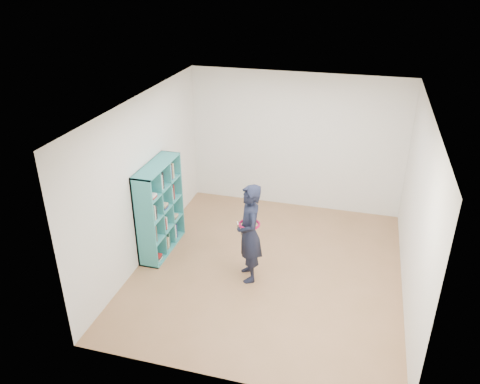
# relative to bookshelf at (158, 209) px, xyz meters

# --- Properties ---
(floor) EXTENTS (4.50, 4.50, 0.00)m
(floor) POSITION_rel_bookshelf_xyz_m (1.85, -0.09, -0.75)
(floor) COLOR olive
(floor) RESTS_ON ground
(ceiling) EXTENTS (4.50, 4.50, 0.00)m
(ceiling) POSITION_rel_bookshelf_xyz_m (1.85, -0.09, 1.85)
(ceiling) COLOR white
(ceiling) RESTS_ON wall_back
(wall_left) EXTENTS (0.02, 4.50, 2.60)m
(wall_left) POSITION_rel_bookshelf_xyz_m (-0.15, -0.09, 0.55)
(wall_left) COLOR white
(wall_left) RESTS_ON floor
(wall_right) EXTENTS (0.02, 4.50, 2.60)m
(wall_right) POSITION_rel_bookshelf_xyz_m (3.85, -0.09, 0.55)
(wall_right) COLOR white
(wall_right) RESTS_ON floor
(wall_back) EXTENTS (4.00, 0.02, 2.60)m
(wall_back) POSITION_rel_bookshelf_xyz_m (1.85, 2.16, 0.55)
(wall_back) COLOR white
(wall_back) RESTS_ON floor
(wall_front) EXTENTS (4.00, 0.02, 2.60)m
(wall_front) POSITION_rel_bookshelf_xyz_m (1.85, -2.34, 0.55)
(wall_front) COLOR white
(wall_front) RESTS_ON floor
(bookshelf) EXTENTS (0.33, 1.14, 1.52)m
(bookshelf) POSITION_rel_bookshelf_xyz_m (0.00, 0.00, 0.00)
(bookshelf) COLOR teal
(bookshelf) RESTS_ON floor
(person) EXTENTS (0.57, 0.66, 1.53)m
(person) POSITION_rel_bookshelf_xyz_m (1.60, -0.38, 0.02)
(person) COLOR black
(person) RESTS_ON floor
(smartphone) EXTENTS (0.05, 0.09, 0.12)m
(smartphone) POSITION_rel_bookshelf_xyz_m (1.42, -0.36, 0.12)
(smartphone) COLOR silver
(smartphone) RESTS_ON person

